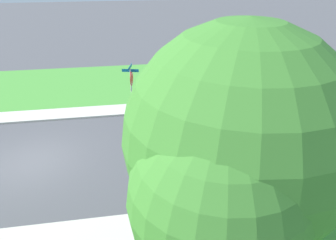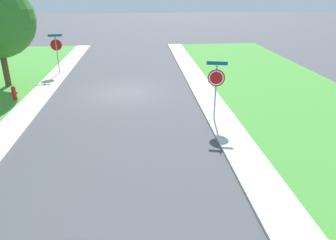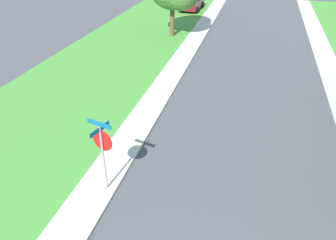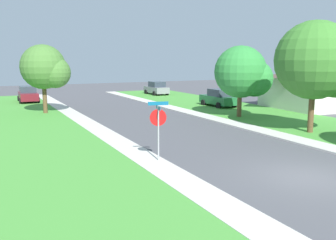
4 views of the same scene
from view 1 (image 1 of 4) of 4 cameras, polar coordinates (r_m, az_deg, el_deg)
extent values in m
plane|color=#4C4C51|center=(15.34, -22.61, -6.79)|extent=(120.00, 120.00, 0.00)
cube|color=beige|center=(20.65, 14.64, 3.24)|extent=(1.40, 56.00, 0.10)
cube|color=#479338|center=(24.72, 10.44, 7.49)|extent=(8.00, 56.00, 0.08)
cylinder|color=#9E9EA3|center=(18.16, -6.43, 5.01)|extent=(0.07, 0.07, 2.60)
cylinder|color=red|center=(17.90, -6.40, 7.24)|extent=(0.74, 0.21, 0.76)
cylinder|color=white|center=(17.89, -6.34, 7.24)|extent=(0.65, 0.17, 0.67)
cylinder|color=red|center=(17.89, -6.33, 7.24)|extent=(0.53, 0.14, 0.55)
cube|color=#0F5B84|center=(17.71, -6.66, 9.20)|extent=(0.90, 0.24, 0.16)
cube|color=#0F5B84|center=(17.76, -6.63, 8.61)|extent=(0.24, 0.90, 0.16)
sphere|color=#3A7A2B|center=(6.92, 12.21, -2.81)|extent=(4.83, 4.83, 4.83)
sphere|color=#3A7A2B|center=(6.20, 8.83, -13.14)|extent=(3.38, 3.38, 3.38)
camera|label=2|loc=(19.79, 38.23, 14.98)|focal=34.33mm
camera|label=3|loc=(14.43, -41.52, 20.89)|focal=35.22mm
camera|label=4|loc=(27.67, -40.67, 13.57)|focal=39.17mm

